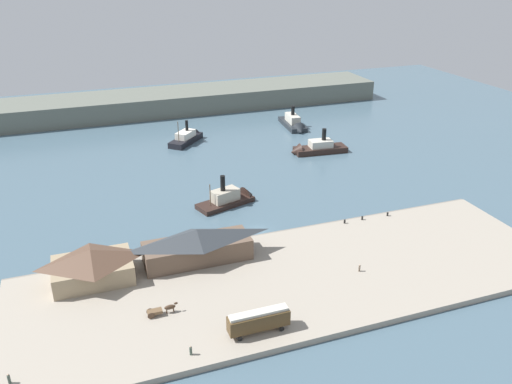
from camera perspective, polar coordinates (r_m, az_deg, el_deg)
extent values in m
plane|color=#476070|center=(123.08, 0.35, -4.25)|extent=(320.00, 320.00, 0.00)
cube|color=#9E9384|center=(105.36, 4.53, -9.34)|extent=(110.00, 36.00, 1.20)
cube|color=gray|center=(119.89, 0.95, -4.81)|extent=(110.00, 0.80, 1.00)
cube|color=#998466|center=(107.29, -17.30, -8.15)|extent=(14.94, 10.11, 4.09)
pyramid|color=brown|center=(105.61, -17.52, -6.62)|extent=(15.24, 10.62, 2.57)
cube|color=brown|center=(109.21, -6.38, -6.35)|extent=(21.91, 7.51, 4.48)
pyramid|color=#33383D|center=(107.43, -6.47, -4.70)|extent=(22.34, 7.89, 2.68)
cube|color=#4C381E|center=(89.74, 0.29, -13.82)|extent=(10.54, 2.43, 2.72)
cube|color=beige|center=(88.75, 0.29, -13.00)|extent=(10.11, 1.70, 0.50)
cylinder|color=black|center=(92.80, 2.22, -13.77)|extent=(0.90, 0.18, 0.90)
cylinder|color=black|center=(91.05, 2.81, -14.66)|extent=(0.90, 0.18, 0.90)
cylinder|color=black|center=(90.85, -2.25, -14.75)|extent=(0.90, 0.18, 0.90)
cylinder|color=black|center=(89.06, -1.75, -15.68)|extent=(0.90, 0.18, 0.90)
cube|color=brown|center=(95.68, -10.95, -12.64)|extent=(2.59, 1.36, 0.50)
cylinder|color=#4C3828|center=(96.30, -11.48, -12.60)|extent=(1.20, 0.10, 1.20)
cylinder|color=#4C3828|center=(95.21, -11.34, -13.07)|extent=(1.20, 0.10, 1.20)
ellipsoid|color=#473323|center=(95.81, -9.35, -12.25)|extent=(2.00, 0.70, 0.90)
ellipsoid|color=#473323|center=(95.62, -8.71, -11.88)|extent=(0.70, 0.32, 0.44)
cylinder|color=#473323|center=(96.40, -8.99, -12.41)|extent=(0.16, 0.16, 1.00)
cylinder|color=#473323|center=(96.08, -8.94, -12.55)|extent=(0.16, 0.16, 1.00)
cylinder|color=#473323|center=(96.25, -9.70, -12.53)|extent=(0.16, 0.16, 1.00)
cylinder|color=#473323|center=(95.94, -9.66, -12.67)|extent=(0.16, 0.16, 1.00)
cylinder|color=#6B5B4C|center=(107.73, 11.18, -8.15)|extent=(0.39, 0.39, 1.32)
sphere|color=#CCA889|center=(107.32, 11.21, -7.80)|extent=(0.24, 0.24, 0.24)
cylinder|color=#3D4C42|center=(89.66, -25.27, -17.94)|extent=(0.43, 0.43, 1.49)
sphere|color=#CCA889|center=(89.11, -25.38, -17.52)|extent=(0.27, 0.27, 0.27)
cylinder|color=#3D4C42|center=(87.03, -7.11, -16.78)|extent=(0.43, 0.43, 1.47)
sphere|color=#CCA889|center=(86.47, -7.14, -16.34)|extent=(0.27, 0.27, 0.27)
cylinder|color=black|center=(127.82, 11.48, -2.80)|extent=(0.44, 0.44, 0.90)
cylinder|color=black|center=(125.44, 9.62, -3.18)|extent=(0.44, 0.44, 0.90)
cylinder|color=black|center=(131.07, 14.11, -2.35)|extent=(0.44, 0.44, 0.90)
cube|color=black|center=(182.32, -7.64, 5.60)|extent=(14.05, 14.62, 1.96)
cone|color=black|center=(188.52, -6.49, 6.29)|extent=(5.28, 5.17, 4.67)
cube|color=silver|center=(181.67, -7.67, 6.22)|extent=(8.06, 8.24, 2.19)
cylinder|color=black|center=(181.75, -7.55, 7.18)|extent=(1.01, 1.01, 3.51)
cylinder|color=brown|center=(177.27, -8.45, 6.51)|extent=(0.24, 0.24, 6.87)
cube|color=black|center=(135.53, -3.36, -1.17)|extent=(16.01, 10.08, 1.25)
cone|color=black|center=(139.42, -0.83, -0.36)|extent=(4.15, 5.80, 5.23)
cube|color=#B2A893|center=(134.62, -3.39, -0.35)|extent=(7.84, 5.73, 3.00)
cylinder|color=black|center=(132.88, -3.64, 0.96)|extent=(1.25, 1.25, 4.05)
cylinder|color=brown|center=(131.85, -5.01, -0.31)|extent=(0.24, 0.24, 5.70)
cube|color=#23282D|center=(199.31, 3.98, 7.35)|extent=(7.61, 17.81, 1.68)
cone|color=#23282D|center=(191.49, 4.80, 6.61)|extent=(5.71, 3.60, 5.45)
cube|color=beige|center=(198.66, 4.00, 7.98)|extent=(4.19, 8.89, 2.89)
cylinder|color=black|center=(197.72, 4.03, 8.84)|extent=(1.30, 1.30, 3.32)
cube|color=black|center=(173.18, 7.01, 4.60)|extent=(17.62, 7.43, 1.83)
cone|color=black|center=(170.33, 4.31, 4.37)|extent=(3.55, 5.58, 5.33)
cube|color=beige|center=(172.49, 7.05, 5.25)|extent=(7.61, 5.09, 2.34)
cylinder|color=black|center=(171.89, 7.42, 6.24)|extent=(1.38, 1.38, 3.78)
cube|color=#60665B|center=(221.60, -9.62, 9.66)|extent=(180.00, 24.00, 8.00)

